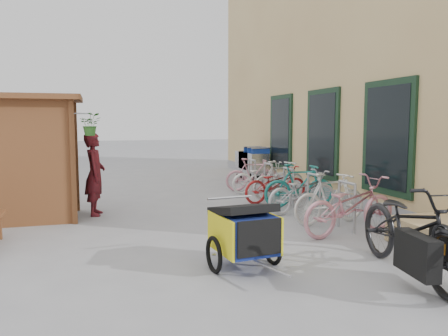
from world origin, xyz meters
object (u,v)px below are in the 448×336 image
object	(u,v)px
person_kiosk	(95,174)
bike_6	(262,177)
bike_5	(279,180)
bike_7	(253,175)
kiosk	(20,140)
child_trailer	(244,230)
bike_4	(276,184)
cargo_bike	(412,230)
bike_0	(350,206)
bike_2	(302,192)
shopping_carts	(252,160)
bike_1	(330,198)
bike_3	(299,185)
pallet_stack	(439,235)

from	to	relation	value
person_kiosk	bike_6	distance (m)	4.55
person_kiosk	bike_5	distance (m)	4.44
bike_7	kiosk	bearing A→B (deg)	123.35
child_trailer	bike_7	world-z (taller)	bike_7
kiosk	bike_4	world-z (taller)	kiosk
kiosk	cargo_bike	distance (m)	6.99
bike_0	bike_2	xyz separation A→B (m)	(0.06, 1.85, -0.05)
kiosk	cargo_bike	size ratio (longest dim) A/B	1.06
shopping_carts	child_trailer	xyz separation A→B (m)	(-3.09, -8.14, -0.15)
bike_2	bike_1	bearing A→B (deg)	171.50
bike_1	bike_5	world-z (taller)	bike_1
person_kiosk	bike_3	bearing A→B (deg)	-89.85
person_kiosk	bike_2	xyz separation A→B (m)	(4.14, -1.02, -0.39)
bike_3	bike_1	bearing A→B (deg)	179.79
bike_2	bike_4	xyz separation A→B (m)	(-0.05, 1.27, -0.01)
bike_1	bike_5	bearing A→B (deg)	-12.41
kiosk	bike_7	distance (m)	6.00
pallet_stack	cargo_bike	size ratio (longest dim) A/B	0.51
bike_2	bike_7	world-z (taller)	bike_7
child_trailer	bike_7	xyz separation A→B (m)	(2.33, 5.95, -0.04)
cargo_bike	bike_5	world-z (taller)	cargo_bike
bike_7	cargo_bike	bearing A→B (deg)	-171.36
pallet_stack	cargo_bike	bearing A→B (deg)	-144.50
pallet_stack	bike_2	distance (m)	3.04
bike_0	bike_7	bearing A→B (deg)	-10.92
cargo_bike	bike_4	bearing A→B (deg)	94.12
bike_6	bike_7	world-z (taller)	bike_7
cargo_bike	bike_1	world-z (taller)	cargo_bike
bike_1	bike_6	bearing A→B (deg)	-9.58
bike_1	bike_3	xyz separation A→B (m)	(0.18, 1.64, 0.00)
pallet_stack	bike_0	size ratio (longest dim) A/B	0.63
kiosk	bike_0	world-z (taller)	kiosk
bike_1	bike_6	size ratio (longest dim) A/B	0.98
bike_3	kiosk	bearing A→B (deg)	92.47
person_kiosk	bike_2	bearing A→B (deg)	-98.05
cargo_bike	bike_4	distance (m)	5.11
pallet_stack	bike_4	bearing A→B (deg)	101.27
cargo_bike	bike_6	bearing A→B (deg)	93.56
child_trailer	bike_6	world-z (taller)	child_trailer
shopping_carts	bike_6	distance (m)	2.71
shopping_carts	cargo_bike	xyz separation A→B (m)	(-1.24, -9.03, -0.06)
pallet_stack	bike_3	world-z (taller)	bike_3
pallet_stack	bike_0	bearing A→B (deg)	127.96
pallet_stack	bike_6	bearing A→B (deg)	96.91
shopping_carts	bike_7	bearing A→B (deg)	-109.06
child_trailer	bike_4	distance (m)	4.76
shopping_carts	bike_6	xyz separation A→B (m)	(-0.67, -2.62, -0.22)
bike_4	bike_5	xyz separation A→B (m)	(0.29, 0.44, 0.04)
cargo_bike	bike_6	distance (m)	6.44
person_kiosk	bike_3	xyz separation A→B (m)	(4.36, -0.43, -0.35)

